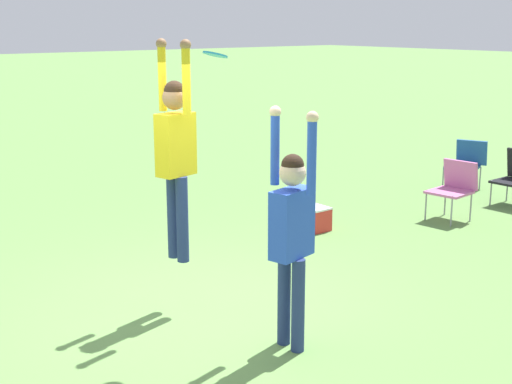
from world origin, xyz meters
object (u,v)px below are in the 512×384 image
(person_defending, at_px, (292,225))
(camping_chair_1, at_px, (466,161))
(cooler_box, at_px, (314,218))
(camping_chair_4, at_px, (454,185))
(frisbee, at_px, (215,55))
(person_jumping, at_px, (176,145))

(person_defending, relative_size, camping_chair_1, 2.57)
(cooler_box, bearing_deg, camping_chair_4, 65.72)
(frisbee, xyz_separation_m, cooler_box, (-1.99, 3.07, -2.44))
(camping_chair_4, bearing_deg, person_defending, 104.11)
(camping_chair_1, relative_size, cooler_box, 1.91)
(person_jumping, distance_m, person_defending, 1.52)
(camping_chair_1, distance_m, camping_chair_4, 2.22)
(person_jumping, bearing_deg, frisbee, -104.74)
(camping_chair_4, bearing_deg, person_jumping, 87.97)
(frisbee, relative_size, camping_chair_4, 0.25)
(person_defending, height_order, camping_chair_1, person_defending)
(person_jumping, xyz_separation_m, person_defending, (1.38, 0.31, -0.55))
(person_defending, bearing_deg, cooler_box, -148.62)
(person_jumping, height_order, camping_chair_1, person_jumping)
(frisbee, bearing_deg, person_jumping, 177.90)
(frisbee, bearing_deg, person_defending, 27.33)
(person_defending, xyz_separation_m, cooler_box, (-2.64, 2.73, -0.99))
(person_jumping, relative_size, camping_chair_1, 2.59)
(camping_chair_1, height_order, camping_chair_4, camping_chair_4)
(frisbee, distance_m, cooler_box, 4.40)
(person_defending, bearing_deg, camping_chair_1, -169.06)
(frisbee, xyz_separation_m, camping_chair_1, (-2.24, 6.96, -2.13))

